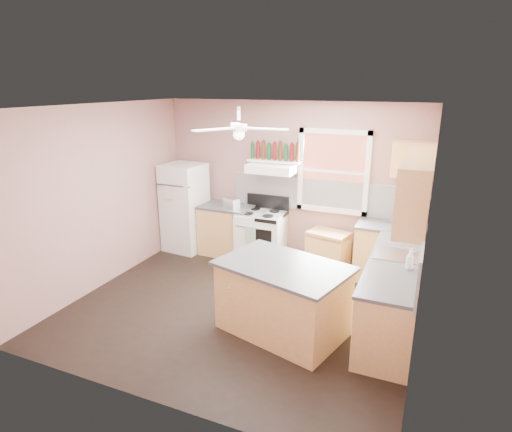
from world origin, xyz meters
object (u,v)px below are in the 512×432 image
at_px(refrigerator, 185,208).
at_px(stove, 261,237).
at_px(toaster, 231,203).
at_px(cart, 328,250).
at_px(island, 283,300).

relative_size(refrigerator, stove, 1.85).
xyz_separation_m(toaster, cart, (1.69, 0.16, -0.67)).
bearing_deg(refrigerator, toaster, 4.27).
height_order(refrigerator, toaster, refrigerator).
height_order(toaster, island, toaster).
bearing_deg(island, stove, 134.57).
distance_m(refrigerator, island, 3.25).
height_order(toaster, stove, toaster).
xyz_separation_m(refrigerator, toaster, (0.95, -0.01, 0.19)).
xyz_separation_m(stove, cart, (1.15, 0.10, -0.11)).
bearing_deg(stove, island, -64.39).
distance_m(toaster, island, 2.58).
height_order(stove, island, same).
bearing_deg(refrigerator, cart, 8.20).
xyz_separation_m(toaster, stove, (0.53, 0.06, -0.56)).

